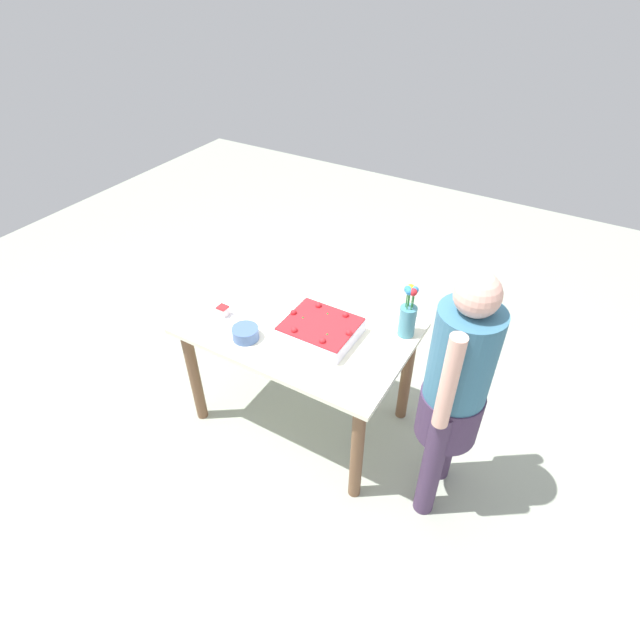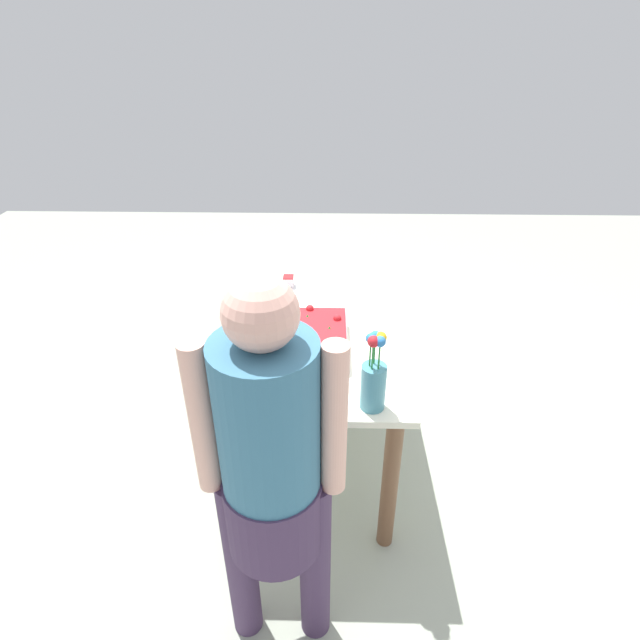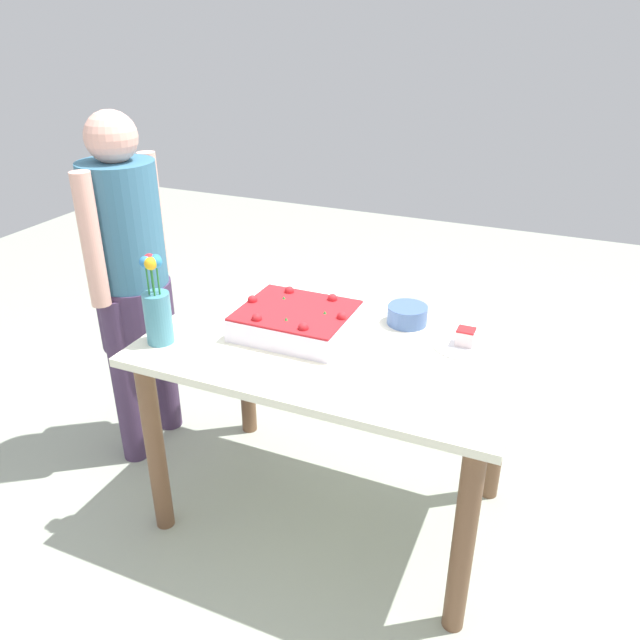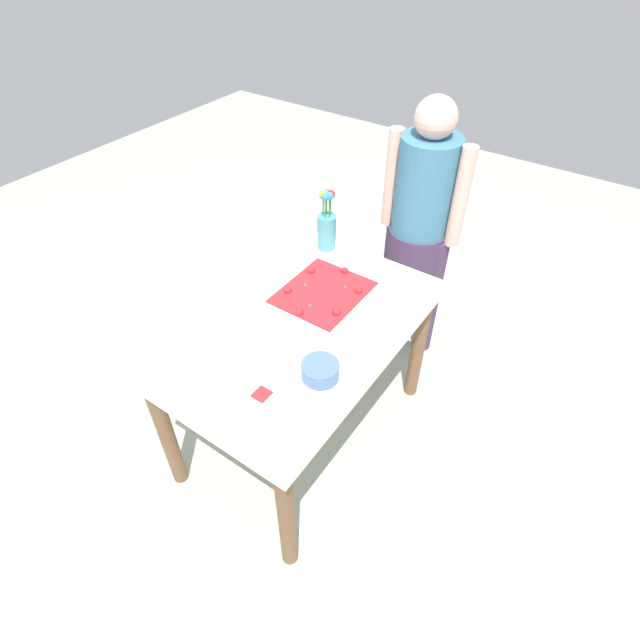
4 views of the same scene
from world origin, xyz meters
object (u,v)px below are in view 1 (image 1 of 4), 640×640
Objects in this scene: flower_vase at (408,316)px; person_standing at (456,386)px; fruit_bowl at (246,333)px; sheet_cake at (320,329)px; serving_plate_with_slice at (223,314)px; cake_knife at (268,285)px.

person_standing is (-0.39, 0.33, -0.05)m from flower_vase.
fruit_bowl is (0.75, 0.48, -0.10)m from flower_vase.
person_standing is at bearing 174.36° from sheet_cake.
flower_vase is (-0.99, -0.39, 0.12)m from serving_plate_with_slice.
person_standing is at bearing 139.25° from flower_vase.
cake_knife is 0.15× the size of person_standing.
flower_vase is (-0.94, 0.00, 0.13)m from cake_knife.
sheet_cake is 1.80× the size of serving_plate_with_slice.
sheet_cake reaches higher than fruit_bowl.
serving_plate_with_slice is at bearing 21.56° from flower_vase.
sheet_cake is at bearing -146.89° from fruit_bowl.
sheet_cake is 0.60m from cake_knife.
serving_plate_with_slice is at bearing 12.91° from sheet_cake.
fruit_bowl is at bearing 32.72° from flower_vase.
fruit_bowl reaches higher than cake_knife.
person_standing is at bearing -172.58° from fruit_bowl.
serving_plate_with_slice is 1.48× the size of fruit_bowl.
cake_knife is at bearing -25.67° from sheet_cake.
person_standing is at bearing 118.25° from cake_knife.
sheet_cake is 0.27× the size of person_standing.
cake_knife is (0.54, -0.26, -0.04)m from sheet_cake.
person_standing is (-0.79, 0.08, 0.04)m from sheet_cake.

